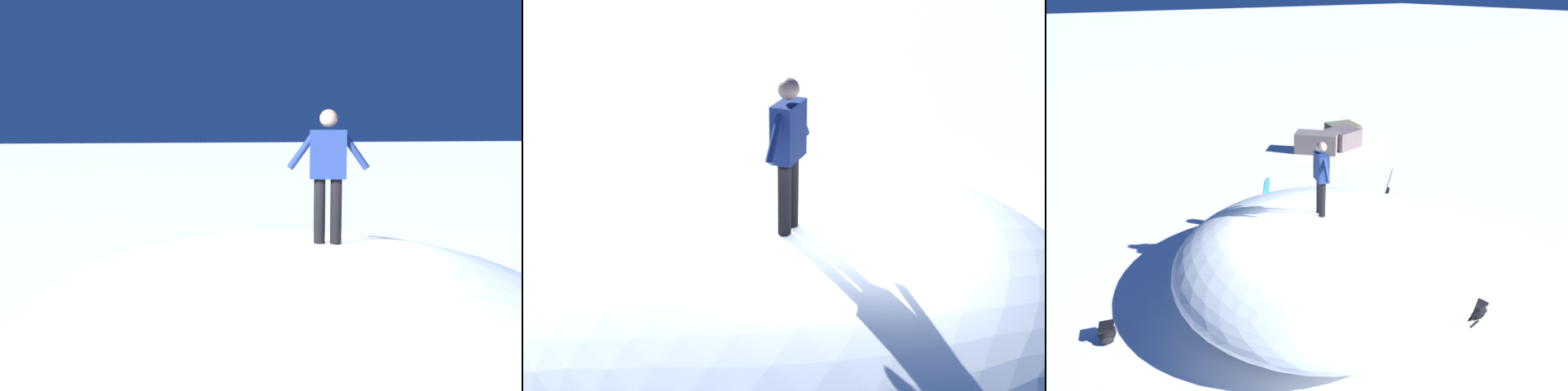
# 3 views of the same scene
# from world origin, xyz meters

# --- Properties ---
(ground) EXTENTS (240.00, 240.00, 0.00)m
(ground) POSITION_xyz_m (0.00, 0.00, 0.00)
(ground) COLOR white
(snow_mound) EXTENTS (9.31, 9.29, 1.76)m
(snow_mound) POSITION_xyz_m (-0.12, -0.49, 0.88)
(snow_mound) COLOR white
(snow_mound) RESTS_ON ground
(snowboarder_standing) EXTENTS (0.97, 0.39, 1.63)m
(snowboarder_standing) POSITION_xyz_m (0.20, -0.61, 2.69)
(snowboarder_standing) COLOR black
(snowboarder_standing) RESTS_ON snow_mound
(backpack_far) EXTENTS (0.34, 0.64, 0.37)m
(backpack_far) POSITION_xyz_m (-2.67, -2.58, 0.19)
(backpack_far) COLOR black
(backpack_far) RESTS_ON ground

